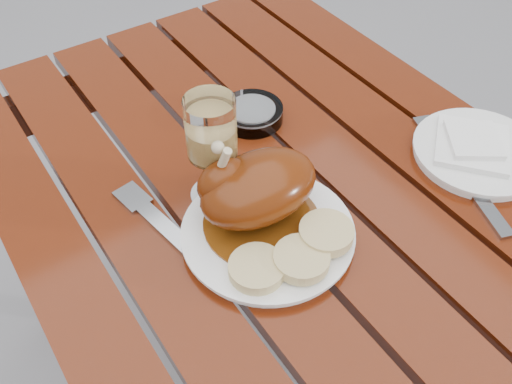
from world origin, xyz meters
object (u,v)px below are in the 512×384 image
(wine_glass, at_px, (213,151))
(ashtray, at_px, (252,113))
(dinner_plate, at_px, (268,233))
(table, at_px, (287,327))
(side_plate, at_px, (479,152))

(wine_glass, relative_size, ashtray, 1.66)
(wine_glass, xyz_separation_m, ashtray, (0.15, 0.12, -0.08))
(dinner_plate, height_order, ashtray, ashtray)
(table, relative_size, dinner_plate, 4.83)
(wine_glass, bearing_deg, ashtray, 39.42)
(table, bearing_deg, side_plate, -16.10)
(table, relative_size, ashtray, 11.05)
(table, height_order, ashtray, ashtray)
(dinner_plate, height_order, wine_glass, wine_glass)
(side_plate, distance_m, ashtray, 0.38)
(table, distance_m, dinner_plate, 0.39)
(side_plate, xyz_separation_m, ashtray, (-0.26, 0.29, 0.00))
(side_plate, bearing_deg, wine_glass, 157.68)
(table, distance_m, ashtray, 0.44)
(table, height_order, side_plate, side_plate)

